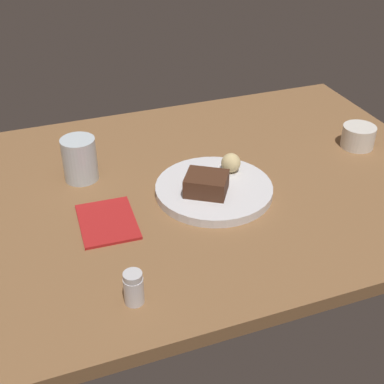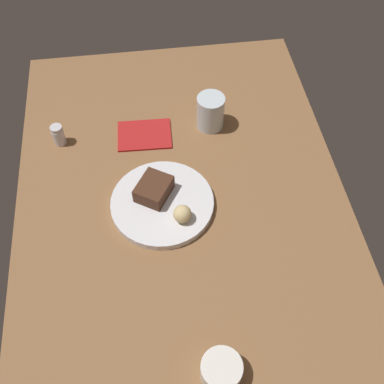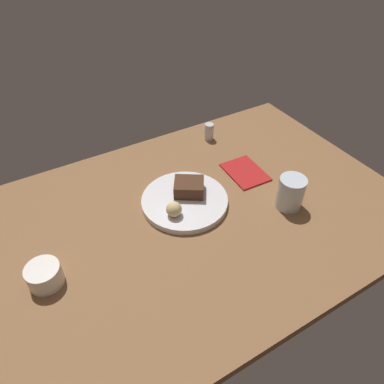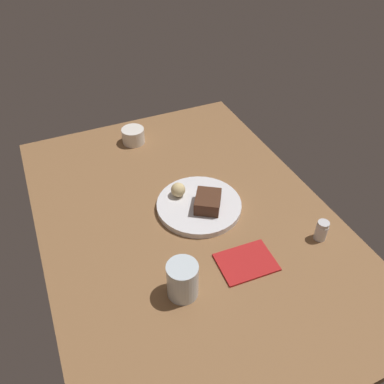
# 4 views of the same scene
# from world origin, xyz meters

# --- Properties ---
(dining_table) EXTENTS (1.20, 0.84, 0.03)m
(dining_table) POSITION_xyz_m (0.00, 0.00, 0.01)
(dining_table) COLOR brown
(dining_table) RESTS_ON ground
(dessert_plate) EXTENTS (0.26, 0.26, 0.02)m
(dessert_plate) POSITION_xyz_m (-0.03, 0.05, 0.04)
(dessert_plate) COLOR silver
(dessert_plate) RESTS_ON dining_table
(chocolate_cake_slice) EXTENTS (0.11, 0.11, 0.04)m
(chocolate_cake_slice) POSITION_xyz_m (-0.00, 0.07, 0.07)
(chocolate_cake_slice) COLOR #472819
(chocolate_cake_slice) RESTS_ON dessert_plate
(bread_roll) EXTENTS (0.04, 0.04, 0.04)m
(bread_roll) POSITION_xyz_m (-0.08, 0.01, 0.07)
(bread_roll) COLOR #DBC184
(bread_roll) RESTS_ON dessert_plate
(salt_shaker) EXTENTS (0.03, 0.03, 0.06)m
(salt_shaker) POSITION_xyz_m (0.23, 0.31, 0.06)
(salt_shaker) COLOR silver
(salt_shaker) RESTS_ON dining_table
(water_glass) EXTENTS (0.08, 0.08, 0.10)m
(water_glass) POSITION_xyz_m (0.24, -0.11, 0.08)
(water_glass) COLOR silver
(water_glass) RESTS_ON dining_table
(coffee_cup) EXTENTS (0.08, 0.08, 0.06)m
(coffee_cup) POSITION_xyz_m (-0.45, -0.02, 0.06)
(coffee_cup) COLOR silver
(coffee_cup) RESTS_ON dining_table
(folded_napkin) EXTENTS (0.12, 0.15, 0.01)m
(folded_napkin) POSITION_xyz_m (0.22, 0.08, 0.03)
(folded_napkin) COLOR #B21E1E
(folded_napkin) RESTS_ON dining_table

